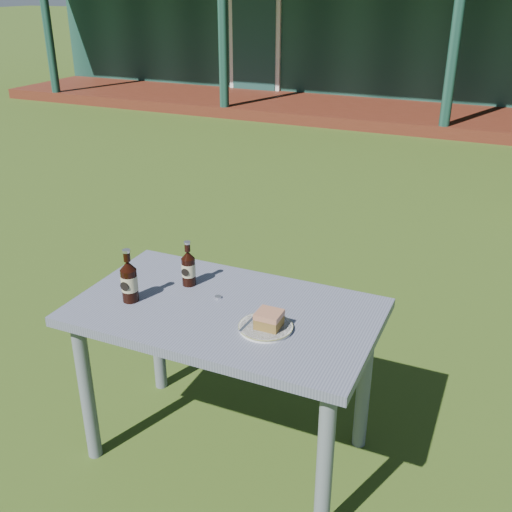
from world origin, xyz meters
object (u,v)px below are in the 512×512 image
at_px(cola_bottle_far, 129,281).
at_px(cake_slice, 269,319).
at_px(cafe_table, 226,330).
at_px(cola_bottle_near, 188,268).
at_px(plate, 266,327).

bearing_deg(cola_bottle_far, cake_slice, 1.94).
xyz_separation_m(cafe_table, cola_bottle_far, (-0.38, -0.10, 0.19)).
height_order(cake_slice, cola_bottle_far, cola_bottle_far).
relative_size(cake_slice, cola_bottle_far, 0.41).
xyz_separation_m(cake_slice, cola_bottle_near, (-0.45, 0.20, 0.03)).
xyz_separation_m(cafe_table, plate, (0.21, -0.08, 0.11)).
relative_size(cafe_table, cola_bottle_near, 6.04).
height_order(plate, cola_bottle_near, cola_bottle_near).
bearing_deg(cola_bottle_near, cake_slice, -23.66).
distance_m(cafe_table, cola_bottle_far, 0.43).
xyz_separation_m(plate, cola_bottle_far, (-0.58, -0.02, 0.08)).
bearing_deg(cafe_table, plate, -20.98).
relative_size(plate, cola_bottle_far, 0.91).
distance_m(plate, cola_bottle_near, 0.49).
bearing_deg(cafe_table, cake_slice, -20.03).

